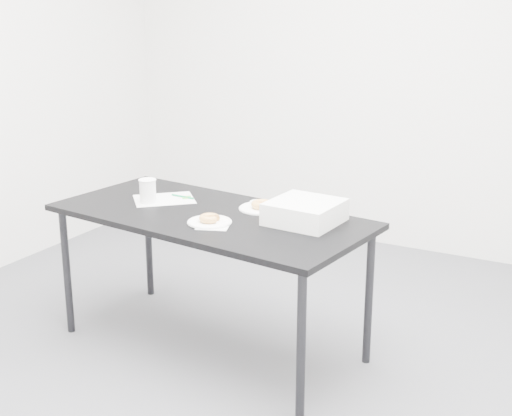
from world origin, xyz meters
The scene contains 14 objects.
floor centered at (0.00, 0.00, 0.00)m, with size 4.00×4.00×0.00m, color #47484C.
wall_back centered at (0.00, 2.00, 1.35)m, with size 4.00×0.02×2.70m, color white.
table centered at (-0.14, 0.01, 0.67)m, with size 1.67×0.93×0.73m.
scorecard centered at (-0.49, 0.11, 0.73)m, with size 0.24×0.31×0.00m, color white.
logo_patch centered at (-0.40, 0.19, 0.73)m, with size 0.05×0.05×0.00m, color green.
pen centered at (-0.42, 0.19, 0.74)m, with size 0.01×0.01×0.14m, color #0B7C45.
napkin centered at (-0.02, -0.15, 0.73)m, with size 0.15×0.15×0.00m, color white.
plate_near centered at (-0.06, -0.12, 0.73)m, with size 0.21×0.21×0.01m, color white.
donut_near centered at (-0.06, -0.12, 0.75)m, with size 0.10×0.10×0.03m, color #BE773C.
plate_far centered at (0.05, 0.21, 0.73)m, with size 0.23×0.23×0.01m, color white.
donut_far centered at (0.05, 0.21, 0.75)m, with size 0.11×0.11×0.04m, color #BE773C.
coffee_cup centered at (-0.53, 0.02, 0.79)m, with size 0.08×0.08×0.13m, color white.
cup_lid centered at (-0.01, 0.28, 0.73)m, with size 0.09×0.09×0.01m, color silver.
bakery_box centered at (0.33, 0.11, 0.78)m, with size 0.32×0.32×0.11m, color white.
Camera 1 is at (1.68, -2.85, 1.77)m, focal length 50.00 mm.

